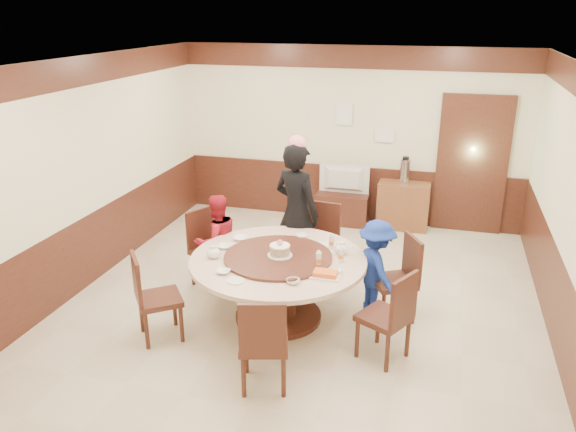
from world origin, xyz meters
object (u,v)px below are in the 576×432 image
(side_cabinet, at_px, (403,206))
(thermos, at_px, (405,171))
(shrimp_platter, at_px, (325,274))
(banquet_table, at_px, (278,276))
(person_blue, at_px, (376,269))
(birthday_cake, at_px, (280,250))
(tv_stand, at_px, (342,208))
(person_red, at_px, (217,241))
(person_standing, at_px, (297,212))
(television, at_px, (343,180))

(side_cabinet, relative_size, thermos, 2.11)
(shrimp_platter, bearing_deg, banquet_table, 152.80)
(banquet_table, xyz_separation_m, person_blue, (1.03, 0.38, 0.04))
(birthday_cake, distance_m, thermos, 3.41)
(tv_stand, bearing_deg, person_red, -112.84)
(person_blue, bearing_deg, banquet_table, 72.64)
(person_standing, distance_m, tv_stand, 2.24)
(person_red, bearing_deg, side_cabinet, -175.82)
(person_blue, bearing_deg, person_standing, 20.33)
(tv_stand, distance_m, thermos, 1.18)
(banquet_table, relative_size, thermos, 5.11)
(person_red, distance_m, shrimp_platter, 1.81)
(shrimp_platter, bearing_deg, birthday_cake, 151.71)
(birthday_cake, bearing_deg, television, 87.95)
(banquet_table, relative_size, person_standing, 1.08)
(birthday_cake, distance_m, tv_stand, 3.26)
(shrimp_platter, relative_size, tv_stand, 0.35)
(person_red, bearing_deg, tv_stand, -160.65)
(birthday_cake, relative_size, thermos, 0.72)
(banquet_table, distance_m, shrimp_platter, 0.71)
(banquet_table, distance_m, person_standing, 1.14)
(tv_stand, bearing_deg, side_cabinet, 1.77)
(person_blue, distance_m, birthday_cake, 1.11)
(person_blue, xyz_separation_m, television, (-0.90, 2.83, 0.16))
(thermos, bearing_deg, television, -178.20)
(person_blue, relative_size, thermos, 3.03)
(banquet_table, xyz_separation_m, person_red, (-0.97, 0.58, 0.07))
(person_blue, bearing_deg, person_red, 46.62)
(birthday_cake, bearing_deg, banquet_table, -168.95)
(person_red, distance_m, side_cabinet, 3.38)
(side_cabinet, bearing_deg, person_blue, -91.41)
(tv_stand, xyz_separation_m, thermos, (0.96, 0.03, 0.69))
(tv_stand, height_order, side_cabinet, side_cabinet)
(thermos, bearing_deg, person_red, -127.85)
(person_red, distance_m, thermos, 3.38)
(television, distance_m, thermos, 0.98)
(person_standing, bearing_deg, side_cabinet, -94.34)
(person_blue, xyz_separation_m, birthday_cake, (-1.01, -0.38, 0.27))
(shrimp_platter, bearing_deg, person_blue, 57.49)
(person_standing, xyz_separation_m, person_red, (-0.89, -0.49, -0.30))
(person_blue, relative_size, television, 1.42)
(tv_stand, distance_m, side_cabinet, 0.98)
(television, xyz_separation_m, side_cabinet, (0.97, 0.03, -0.36))
(person_standing, height_order, thermos, person_standing)
(person_red, xyz_separation_m, person_blue, (2.00, -0.20, -0.03))
(side_cabinet, bearing_deg, birthday_cake, -108.53)
(person_standing, height_order, person_blue, person_standing)
(person_blue, relative_size, tv_stand, 1.35)
(birthday_cake, xyz_separation_m, tv_stand, (0.11, 3.20, -0.59))
(person_red, bearing_deg, thermos, -175.66)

